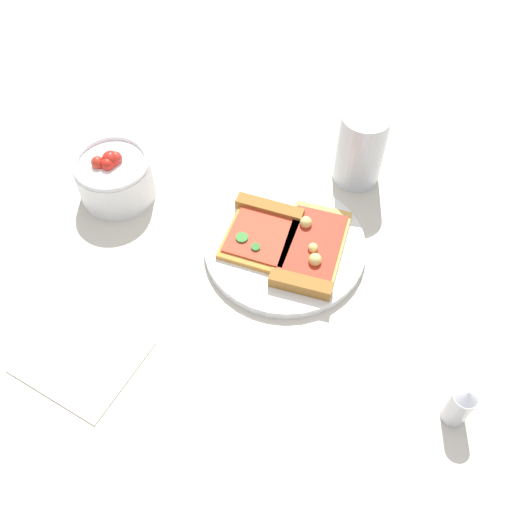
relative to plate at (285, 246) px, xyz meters
name	(u,v)px	position (x,y,z in m)	size (l,w,h in m)	color
ground_plane	(262,243)	(-0.03, -0.01, -0.01)	(2.40, 2.40, 0.00)	beige
plate	(285,246)	(0.00, 0.00, 0.00)	(0.23, 0.23, 0.01)	white
pizza_slice_near	(261,228)	(-0.04, 0.00, 0.01)	(0.13, 0.14, 0.02)	gold
pizza_slice_far	(310,254)	(0.04, 0.00, 0.01)	(0.13, 0.17, 0.02)	#E5B256
salad_bowl	(115,177)	(-0.26, -0.06, 0.03)	(0.11, 0.11, 0.08)	white
soda_glass	(360,148)	(0.01, 0.18, 0.05)	(0.07, 0.07, 0.12)	silver
paper_napkin	(82,357)	(-0.12, -0.29, -0.01)	(0.14, 0.12, 0.00)	silver
pepper_shaker	(460,405)	(0.30, -0.09, 0.03)	(0.03, 0.03, 0.07)	silver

